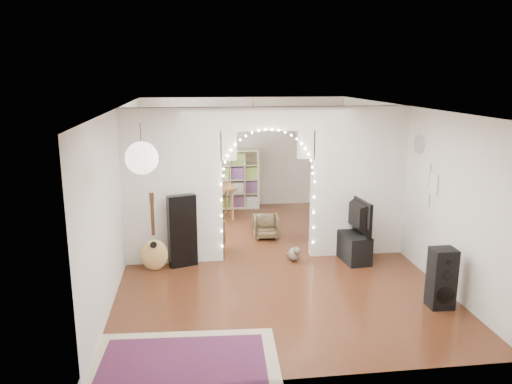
{
  "coord_description": "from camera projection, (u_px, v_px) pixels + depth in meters",
  "views": [
    {
      "loc": [
        -1.29,
        -8.48,
        3.23
      ],
      "look_at": [
        -0.16,
        0.3,
        1.15
      ],
      "focal_mm": 35.0,
      "sensor_mm": 36.0,
      "label": 1
    }
  ],
  "objects": [
    {
      "name": "paper_lantern",
      "position": [
        142.0,
        158.0,
        6.02
      ],
      "size": [
        0.4,
        0.4,
        0.4
      ],
      "primitive_type": "sphere",
      "color": "white",
      "rests_on": "ceiling"
    },
    {
      "name": "floor",
      "position": [
        267.0,
        257.0,
        9.08
      ],
      "size": [
        7.5,
        7.5,
        0.0
      ],
      "primitive_type": "plane",
      "color": "black",
      "rests_on": "ground"
    },
    {
      "name": "wall_clock",
      "position": [
        419.0,
        144.0,
        8.33
      ],
      "size": [
        0.03,
        0.31,
        0.31
      ],
      "primitive_type": "cylinder",
      "rotation": [
        0.0,
        1.57,
        0.0
      ],
      "color": "white",
      "rests_on": "wall_right"
    },
    {
      "name": "ceiling",
      "position": [
        268.0,
        107.0,
        8.46
      ],
      "size": [
        5.0,
        7.5,
        0.02
      ],
      "primitive_type": "cube",
      "color": "white",
      "rests_on": "wall_back"
    },
    {
      "name": "media_console",
      "position": [
        351.0,
        245.0,
        8.97
      ],
      "size": [
        0.5,
        1.03,
        0.5
      ],
      "primitive_type": "cube",
      "rotation": [
        0.0,
        0.0,
        0.1
      ],
      "color": "black",
      "rests_on": "floor"
    },
    {
      "name": "window",
      "position": [
        135.0,
        162.0,
        10.17
      ],
      "size": [
        0.04,
        1.2,
        1.4
      ],
      "primitive_type": "cube",
      "color": "white",
      "rests_on": "wall_left"
    },
    {
      "name": "fairy_lights",
      "position": [
        268.0,
        175.0,
        8.6
      ],
      "size": [
        1.64,
        0.04,
        1.6
      ],
      "primitive_type": null,
      "color": "#FFEABF",
      "rests_on": "divider_wall"
    },
    {
      "name": "area_rug",
      "position": [
        182.0,
        368.0,
        5.62
      ],
      "size": [
        2.29,
        1.78,
        0.02
      ],
      "primitive_type": "cube",
      "rotation": [
        0.0,
        0.0,
        -0.06
      ],
      "color": "maroon",
      "rests_on": "floor"
    },
    {
      "name": "wall_right",
      "position": [
        403.0,
        181.0,
        9.08
      ],
      "size": [
        0.02,
        7.5,
        2.7
      ],
      "primitive_type": "cube",
      "color": "silver",
      "rests_on": "floor"
    },
    {
      "name": "divider_wall",
      "position": [
        267.0,
        180.0,
        8.76
      ],
      "size": [
        5.0,
        0.2,
        2.7
      ],
      "color": "silver",
      "rests_on": "floor"
    },
    {
      "name": "ceiling_fan",
      "position": [
        253.0,
        115.0,
        10.46
      ],
      "size": [
        1.1,
        1.1,
        0.3
      ],
      "primitive_type": null,
      "color": "gold",
      "rests_on": "ceiling"
    },
    {
      "name": "floor_speaker",
      "position": [
        442.0,
        278.0,
        7.02
      ],
      "size": [
        0.34,
        0.31,
        0.87
      ],
      "rotation": [
        0.0,
        0.0,
        -0.01
      ],
      "color": "black",
      "rests_on": "floor"
    },
    {
      "name": "dining_chair_left",
      "position": [
        206.0,
        237.0,
        9.32
      ],
      "size": [
        0.76,
        0.77,
        0.56
      ],
      "primitive_type": "imported",
      "rotation": [
        0.0,
        0.0,
        -0.32
      ],
      "color": "#4E4027",
      "rests_on": "floor"
    },
    {
      "name": "picture_frames",
      "position": [
        428.0,
        184.0,
        8.08
      ],
      "size": [
        0.02,
        0.5,
        0.7
      ],
      "primitive_type": null,
      "color": "white",
      "rests_on": "wall_right"
    },
    {
      "name": "wall_back",
      "position": [
        245.0,
        152.0,
        12.39
      ],
      "size": [
        5.0,
        0.02,
        2.7
      ],
      "primitive_type": "cube",
      "color": "silver",
      "rests_on": "floor"
    },
    {
      "name": "flower_vase",
      "position": [
        207.0,
        182.0,
        11.32
      ],
      "size": [
        0.21,
        0.21,
        0.19
      ],
      "primitive_type": "imported",
      "rotation": [
        0.0,
        0.0,
        0.18
      ],
      "color": "silver",
      "rests_on": "dining_table"
    },
    {
      "name": "wall_front",
      "position": [
        321.0,
        261.0,
        5.15
      ],
      "size": [
        5.0,
        0.02,
        2.7
      ],
      "primitive_type": "cube",
      "color": "silver",
      "rests_on": "floor"
    },
    {
      "name": "acoustic_guitar",
      "position": [
        154.0,
        242.0,
        8.34
      ],
      "size": [
        0.48,
        0.33,
        1.14
      ],
      "rotation": [
        0.0,
        0.0,
        0.42
      ],
      "color": "tan",
      "rests_on": "floor"
    },
    {
      "name": "tv",
      "position": [
        352.0,
        215.0,
        8.84
      ],
      "size": [
        0.25,
        1.08,
        0.62
      ],
      "primitive_type": "imported",
      "rotation": [
        0.0,
        0.0,
        1.67
      ],
      "color": "black",
      "rests_on": "media_console"
    },
    {
      "name": "dining_chair_right",
      "position": [
        266.0,
        227.0,
        10.1
      ],
      "size": [
        0.52,
        0.53,
        0.46
      ],
      "primitive_type": "imported",
      "rotation": [
        0.0,
        0.0,
        -0.05
      ],
      "color": "#4E4027",
      "rests_on": "floor"
    },
    {
      "name": "wall_left",
      "position": [
        122.0,
        188.0,
        8.46
      ],
      "size": [
        0.02,
        7.5,
        2.7
      ],
      "primitive_type": "cube",
      "color": "silver",
      "rests_on": "floor"
    },
    {
      "name": "dining_table",
      "position": [
        207.0,
        189.0,
        11.36
      ],
      "size": [
        1.32,
        1.0,
        0.76
      ],
      "rotation": [
        0.0,
        0.0,
        0.18
      ],
      "color": "brown",
      "rests_on": "floor"
    },
    {
      "name": "guitar_case",
      "position": [
        182.0,
        231.0,
        8.51
      ],
      "size": [
        0.51,
        0.3,
        1.26
      ],
      "primitive_type": "cube",
      "rotation": [
        0.0,
        0.0,
        0.31
      ],
      "color": "black",
      "rests_on": "floor"
    },
    {
      "name": "bookcase",
      "position": [
        230.0,
        179.0,
        12.25
      ],
      "size": [
        1.43,
        0.42,
        1.46
      ],
      "primitive_type": "cube",
      "rotation": [
        0.0,
        0.0,
        -0.04
      ],
      "color": "beige",
      "rests_on": "floor"
    },
    {
      "name": "tabby_cat",
      "position": [
        294.0,
        254.0,
        8.85
      ],
      "size": [
        0.28,
        0.48,
        0.32
      ],
      "rotation": [
        0.0,
        0.0,
        0.25
      ],
      "color": "brown",
      "rests_on": "floor"
    }
  ]
}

